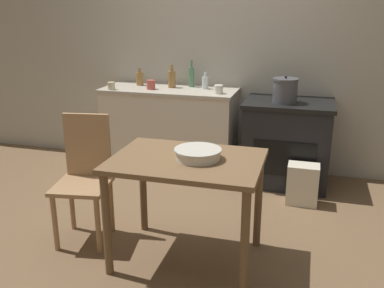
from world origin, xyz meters
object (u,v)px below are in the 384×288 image
mixing_bowl_large (198,153)px  bottle_left (140,78)px  work_table (187,175)px  stove (287,142)px  bottle_center_left (172,79)px  cup_center_right (111,86)px  cup_mid_right (219,89)px  chair (85,175)px  bottle_mid_left (191,77)px  cup_center (151,85)px  stock_pot (285,90)px  bottle_far_left (205,82)px  flour_sack (302,184)px

mixing_bowl_large → bottle_left: bottle_left is taller
work_table → mixing_bowl_large: bearing=8.0°
stove → bottle_center_left: (-1.26, 0.09, 0.58)m
cup_center_right → cup_mid_right: (1.14, 0.10, 0.00)m
chair → cup_center_right: bearing=97.6°
chair → bottle_mid_left: bottle_mid_left is taller
bottle_center_left → cup_center_right: size_ratio=3.10×
work_table → cup_mid_right: bearing=94.6°
mixing_bowl_large → cup_mid_right: bearing=97.4°
bottle_left → bottle_mid_left: size_ratio=0.68×
bottle_left → cup_center_right: bearing=-119.3°
work_table → chair: chair is taller
cup_center_right → cup_mid_right: size_ratio=0.88×
cup_mid_right → work_table: bearing=-85.4°
bottle_left → cup_center: 0.29m
bottle_mid_left → bottle_left: bearing=-173.6°
chair → cup_center_right: 1.48m
stock_pot → cup_center: (-1.39, 0.01, -0.01)m
chair → bottle_far_left: 1.81m
cup_center → cup_center_right: bearing=-161.0°
stove → bottle_far_left: bottle_far_left is taller
cup_center → mixing_bowl_large: bearing=-59.2°
flour_sack → cup_mid_right: cup_mid_right is taller
bottle_center_left → cup_mid_right: (0.56, -0.20, -0.05)m
bottle_mid_left → bottle_center_left: (-0.19, -0.10, -0.02)m
cup_center → stove: bearing=2.8°
cup_center → work_table: bearing=-61.5°
chair → bottle_center_left: 1.73m
flour_sack → cup_center_right: size_ratio=4.79×
stock_pot → cup_mid_right: bearing=-177.6°
cup_mid_right → stove: bearing=8.9°
bottle_far_left → bottle_left: 0.75m
bottle_left → cup_center: (0.21, -0.20, -0.03)m
stock_pot → bottle_mid_left: size_ratio=0.92×
flour_sack → work_table: bearing=-123.0°
bottle_left → cup_mid_right: (0.95, -0.24, -0.03)m
stock_pot → cup_center: size_ratio=2.71×
stove → flour_sack: size_ratio=2.32×
flour_sack → cup_center: size_ratio=3.93×
stove → stock_pot: size_ratio=3.35×
work_table → bottle_center_left: 1.92m
work_table → cup_center: size_ratio=10.56×
bottle_mid_left → flour_sack: bearing=-28.2°
bottle_far_left → bottle_center_left: bearing=-176.5°
work_table → flour_sack: size_ratio=2.69×
stove → mixing_bowl_large: bearing=-106.8°
stove → mixing_bowl_large: size_ratio=2.75×
bottle_left → cup_center_right: (-0.19, -0.33, -0.04)m
flour_sack → stock_pot: (-0.24, 0.40, 0.79)m
bottle_far_left → cup_center_right: bottle_far_left is taller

